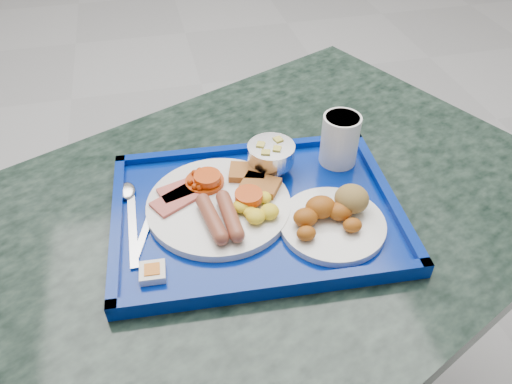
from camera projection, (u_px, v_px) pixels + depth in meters
floor at (224, 158)px, 2.16m from camera, size 6.00×6.00×0.00m
table at (250, 280)px, 0.99m from camera, size 1.37×1.18×0.72m
tray at (256, 212)px, 0.85m from camera, size 0.50×0.38×0.03m
main_plate at (223, 202)px, 0.84m from camera, size 0.24×0.24×0.04m
bread_plate at (334, 216)px, 0.81m from camera, size 0.17×0.17×0.06m
fruit_bowl at (271, 154)px, 0.90m from camera, size 0.09×0.09×0.06m
juice_cup at (340, 138)px, 0.92m from camera, size 0.07×0.07×0.10m
spoon at (132, 200)px, 0.86m from camera, size 0.08×0.19×0.01m
knife at (133, 225)px, 0.82m from camera, size 0.02×0.19×0.00m
jam_packet at (153, 272)px, 0.74m from camera, size 0.04×0.04×0.02m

